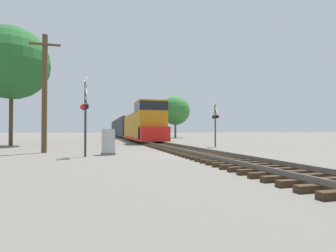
{
  "coord_description": "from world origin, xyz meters",
  "views": [
    {
      "loc": [
        -5.46,
        -13.43,
        1.34
      ],
      "look_at": [
        0.22,
        7.33,
        1.75
      ],
      "focal_mm": 28.0,
      "sensor_mm": 36.0,
      "label": 1
    }
  ],
  "objects_px": {
    "freight_train": "(127,128)",
    "utility_pole": "(45,92)",
    "crossing_signal_near": "(85,111)",
    "crossing_signal_far": "(216,120)",
    "tree_mid_background": "(175,111)",
    "relay_cabinet": "(108,142)",
    "tree_far_right": "(12,63)"
  },
  "relations": [
    {
      "from": "crossing_signal_far",
      "to": "utility_pole",
      "type": "xyz_separation_m",
      "value": [
        -12.62,
        -2.32,
        1.49
      ]
    },
    {
      "from": "crossing_signal_far",
      "to": "tree_mid_background",
      "type": "relative_size",
      "value": 0.45
    },
    {
      "from": "crossing_signal_near",
      "to": "crossing_signal_far",
      "type": "distance_m",
      "value": 11.56
    },
    {
      "from": "crossing_signal_far",
      "to": "tree_far_right",
      "type": "xyz_separation_m",
      "value": [
        -16.92,
        6.47,
        5.19
      ]
    },
    {
      "from": "relay_cabinet",
      "to": "crossing_signal_far",
      "type": "bearing_deg",
      "value": 27.93
    },
    {
      "from": "relay_cabinet",
      "to": "tree_far_right",
      "type": "bearing_deg",
      "value": 125.79
    },
    {
      "from": "crossing_signal_near",
      "to": "utility_pole",
      "type": "xyz_separation_m",
      "value": [
        -2.52,
        3.32,
        1.36
      ]
    },
    {
      "from": "crossing_signal_far",
      "to": "tree_mid_background",
      "type": "distance_m",
      "value": 30.37
    },
    {
      "from": "crossing_signal_far",
      "to": "tree_mid_background",
      "type": "bearing_deg",
      "value": -6.07
    },
    {
      "from": "crossing_signal_near",
      "to": "freight_train",
      "type": "bearing_deg",
      "value": 160.42
    },
    {
      "from": "relay_cabinet",
      "to": "tree_far_right",
      "type": "distance_m",
      "value": 15.33
    },
    {
      "from": "freight_train",
      "to": "tree_mid_background",
      "type": "height_order",
      "value": "tree_mid_background"
    },
    {
      "from": "freight_train",
      "to": "relay_cabinet",
      "type": "relative_size",
      "value": 35.63
    },
    {
      "from": "tree_mid_background",
      "to": "crossing_signal_far",
      "type": "bearing_deg",
      "value": -100.57
    },
    {
      "from": "freight_train",
      "to": "tree_far_right",
      "type": "relative_size",
      "value": 4.8
    },
    {
      "from": "crossing_signal_near",
      "to": "utility_pole",
      "type": "height_order",
      "value": "utility_pole"
    },
    {
      "from": "freight_train",
      "to": "tree_far_right",
      "type": "xyz_separation_m",
      "value": [
        -12.87,
        -23.26,
        5.47
      ]
    },
    {
      "from": "freight_train",
      "to": "crossing_signal_far",
      "type": "xyz_separation_m",
      "value": [
        4.05,
        -29.72,
        0.28
      ]
    },
    {
      "from": "freight_train",
      "to": "tree_mid_background",
      "type": "bearing_deg",
      "value": -0.13
    },
    {
      "from": "freight_train",
      "to": "crossing_signal_far",
      "type": "bearing_deg",
      "value": -82.24
    },
    {
      "from": "crossing_signal_near",
      "to": "relay_cabinet",
      "type": "relative_size",
      "value": 2.81
    },
    {
      "from": "freight_train",
      "to": "utility_pole",
      "type": "distance_m",
      "value": 33.22
    },
    {
      "from": "utility_pole",
      "to": "tree_mid_background",
      "type": "bearing_deg",
      "value": 60.44
    },
    {
      "from": "crossing_signal_near",
      "to": "tree_far_right",
      "type": "relative_size",
      "value": 0.38
    },
    {
      "from": "relay_cabinet",
      "to": "crossing_signal_near",
      "type": "bearing_deg",
      "value": -142.64
    },
    {
      "from": "tree_far_right",
      "to": "tree_mid_background",
      "type": "xyz_separation_m",
      "value": [
        22.46,
        23.23,
        -2.07
      ]
    },
    {
      "from": "crossing_signal_far",
      "to": "utility_pole",
      "type": "relative_size",
      "value": 0.5
    },
    {
      "from": "crossing_signal_near",
      "to": "utility_pole",
      "type": "bearing_deg",
      "value": -152.65
    },
    {
      "from": "relay_cabinet",
      "to": "tree_mid_background",
      "type": "height_order",
      "value": "tree_mid_background"
    },
    {
      "from": "crossing_signal_far",
      "to": "tree_mid_background",
      "type": "xyz_separation_m",
      "value": [
        5.54,
        29.7,
        3.12
      ]
    },
    {
      "from": "crossing_signal_near",
      "to": "relay_cabinet",
      "type": "distance_m",
      "value": 2.29
    },
    {
      "from": "crossing_signal_far",
      "to": "freight_train",
      "type": "bearing_deg",
      "value": 12.26
    }
  ]
}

